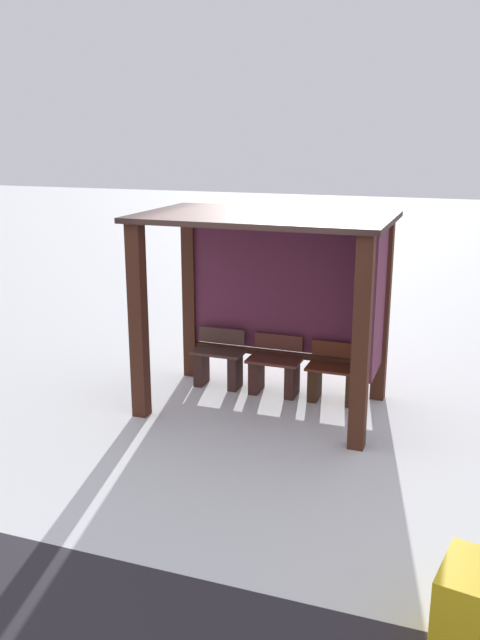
{
  "coord_description": "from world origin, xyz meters",
  "views": [
    {
      "loc": [
        2.38,
        -7.51,
        3.3
      ],
      "look_at": [
        -0.23,
        -0.24,
        1.16
      ],
      "focal_mm": 37.83,
      "sensor_mm": 36.0,
      "label": 1
    }
  ],
  "objects_px": {
    "bench_left_inside": "(219,363)",
    "bench_right_inside": "(334,378)",
    "bench_center_inside": "(275,371)",
    "bus_shelter": "(282,276)"
  },
  "relations": [
    {
      "from": "bench_left_inside",
      "to": "bench_right_inside",
      "type": "xyz_separation_m",
      "value": [
        1.58,
        0.0,
        -0.03
      ]
    },
    {
      "from": "bench_left_inside",
      "to": "bench_center_inside",
      "type": "bearing_deg",
      "value": 0.1
    },
    {
      "from": "bus_shelter",
      "to": "bench_center_inside",
      "type": "height_order",
      "value": "bus_shelter"
    },
    {
      "from": "bench_center_inside",
      "to": "bus_shelter",
      "type": "bearing_deg",
      "value": -56.62
    },
    {
      "from": "bench_left_inside",
      "to": "bench_center_inside",
      "type": "height_order",
      "value": "bench_left_inside"
    },
    {
      "from": "bench_center_inside",
      "to": "bench_right_inside",
      "type": "distance_m",
      "value": 0.79
    },
    {
      "from": "bus_shelter",
      "to": "bench_left_inside",
      "type": "relative_size",
      "value": 3.77
    },
    {
      "from": "bench_center_inside",
      "to": "bench_right_inside",
      "type": "bearing_deg",
      "value": 0.06
    },
    {
      "from": "bus_shelter",
      "to": "bench_left_inside",
      "type": "xyz_separation_m",
      "value": [
        -0.93,
        0.21,
        -1.29
      ]
    },
    {
      "from": "bench_left_inside",
      "to": "bench_center_inside",
      "type": "xyz_separation_m",
      "value": [
        0.79,
        0.0,
        -0.02
      ]
    }
  ]
}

